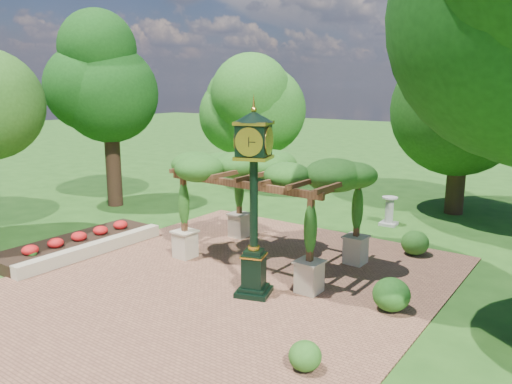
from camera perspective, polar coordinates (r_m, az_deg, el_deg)
The scene contains 13 objects.
ground at distance 12.43m, azimuth -6.89°, elevation -11.97°, with size 120.00×120.00×0.00m, color #1E4714.
brick_plaza at distance 13.11m, azimuth -3.89°, elevation -10.49°, with size 10.00×12.00×0.04m, color brown.
border_wall at distance 15.92m, azimuth -18.05°, elevation -6.25°, with size 0.35×5.00×0.40m, color #C6B793.
flower_bed at distance 16.63m, azimuth -19.90°, elevation -5.67°, with size 1.50×5.00×0.36m, color red.
pedestal_clock at distance 11.66m, azimuth -0.26°, elevation 0.55°, with size 1.13×1.13×4.54m.
pergola at distance 14.09m, azimuth 1.52°, elevation 1.96°, with size 5.03×3.23×3.12m.
sundial at distance 18.95m, azimuth 14.97°, elevation -2.31°, with size 0.63×0.63×1.06m.
shrub_front at distance 9.43m, azimuth 5.62°, elevation -18.14°, with size 0.60×0.60×0.54m, color #275919.
shrub_mid at distance 11.90m, azimuth 15.22°, elevation -11.24°, with size 0.85×0.85×0.76m, color #225A19.
shrub_back at distance 15.81m, azimuth 17.71°, elevation -5.55°, with size 0.82×0.82×0.74m, color #275C1A.
tree_west_near at distance 21.69m, azimuth -16.56°, elevation 12.53°, with size 3.72×3.72×7.88m.
tree_west_far at distance 25.35m, azimuth -0.98°, elevation 10.78°, with size 3.99×3.99×6.49m.
tree_north at distance 21.03m, azimuth 22.70°, elevation 11.42°, with size 4.87×4.87×7.46m.
Camera 1 is at (7.75, -8.29, 5.06)m, focal length 35.00 mm.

